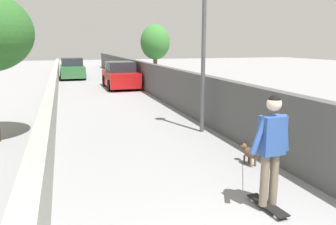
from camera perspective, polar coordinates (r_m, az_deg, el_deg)
ground_plane at (r=16.23m, az=-10.58°, el=2.57°), size 80.00×80.00×0.00m
wall_left at (r=14.06m, az=-19.38°, el=2.77°), size 48.00×0.30×1.00m
fence_right at (r=14.68m, az=-0.28°, el=4.89°), size 48.00×0.30×1.56m
tree_right_mid at (r=21.70m, az=-2.24°, el=12.03°), size 1.90×1.90×3.78m
lamp_post at (r=9.49m, az=6.29°, el=15.65°), size 0.36×0.36×4.72m
skateboard at (r=5.57m, az=16.86°, el=-15.13°), size 0.81×0.26×0.08m
person_skateboarder at (r=5.19m, az=17.53°, el=-4.92°), size 0.25×0.71×1.73m
dog at (r=7.29m, az=13.90°, el=-6.69°), size 2.11×0.91×1.06m
car_near at (r=19.65m, az=-8.27°, el=6.33°), size 3.86×1.80×1.54m
car_far at (r=25.90m, az=-16.26°, el=7.27°), size 3.98×1.80×1.54m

